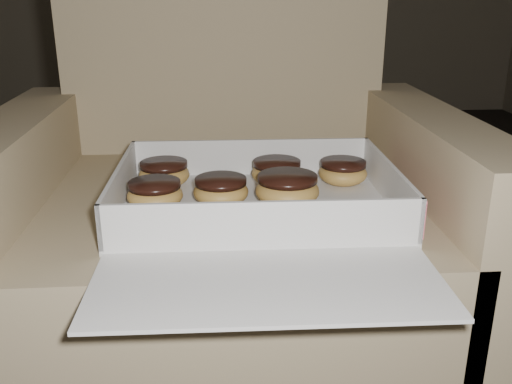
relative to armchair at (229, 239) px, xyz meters
The scene contains 13 objects.
floor 0.40m from the armchair, 162.93° to the left, with size 4.50×4.50×0.00m, color black.
armchair is the anchor object (origin of this frame).
bakery_box 0.22m from the armchair, 76.91° to the right, with size 0.43×0.50×0.07m.
donut_a 0.23m from the armchair, 128.84° to the right, with size 0.08×0.08×0.04m.
donut_b 0.17m from the armchair, 30.84° to the right, with size 0.09×0.09×0.04m.
donut_c 0.24m from the armchair, 15.30° to the right, with size 0.08×0.08×0.04m.
donut_d 0.18m from the armchair, 159.52° to the right, with size 0.08×0.08×0.04m.
donut_e 0.20m from the armchair, 96.17° to the right, with size 0.08×0.08×0.04m.
donut_f 0.22m from the armchair, 59.03° to the right, with size 0.10×0.10×0.05m.
crumb_a 0.28m from the armchair, 106.90° to the right, with size 0.01×0.01×0.00m, color black.
crumb_b 0.23m from the armchair, 52.89° to the right, with size 0.01×0.01×0.00m, color black.
crumb_c 0.26m from the armchair, 127.03° to the right, with size 0.01×0.01×0.00m, color black.
crumb_d 0.31m from the armchair, 41.88° to the right, with size 0.01×0.01×0.00m, color black.
Camera 1 is at (0.26, -1.04, 0.70)m, focal length 40.00 mm.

